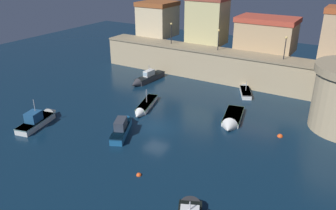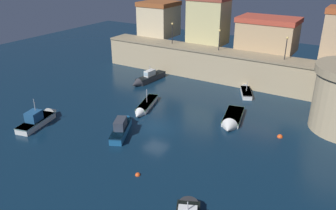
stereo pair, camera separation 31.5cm
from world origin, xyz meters
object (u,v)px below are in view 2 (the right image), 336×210
object	(u,v)px
moored_boat_3	(147,78)
moored_boat_1	(246,91)
quay_lamp_1	(219,36)
moored_boat_0	(122,126)
moored_boat_6	(144,107)
moored_boat_4	(40,118)
quay_lamp_2	(286,44)
mooring_buoy_0	(138,175)
mooring_buoy_1	(280,137)
quay_lamp_0	(172,30)
moored_boat_2	(231,121)

from	to	relation	value
moored_boat_3	moored_boat_1	bearing A→B (deg)	107.23
quay_lamp_1	moored_boat_0	size ratio (longest dim) A/B	0.48
moored_boat_1	moored_boat_6	distance (m)	14.48
moored_boat_4	moored_boat_6	world-z (taller)	moored_boat_4
moored_boat_1	quay_lamp_2	bearing A→B (deg)	-73.98
mooring_buoy_0	mooring_buoy_1	distance (m)	15.62
quay_lamp_0	moored_boat_2	xyz separation A→B (m)	(15.53, -13.05, -6.37)
moored_boat_4	moored_boat_3	bearing A→B (deg)	-20.73
quay_lamp_1	quay_lamp_2	xyz separation A→B (m)	(9.51, -0.00, 0.02)
moored_boat_1	moored_boat_6	bearing A→B (deg)	118.33
quay_lamp_0	moored_boat_6	bearing A→B (deg)	-71.27
quay_lamp_0	quay_lamp_1	bearing A→B (deg)	0.00
quay_lamp_2	moored_boat_2	bearing A→B (deg)	-98.42
moored_boat_0	quay_lamp_1	bearing A→B (deg)	-29.94
moored_boat_6	mooring_buoy_1	distance (m)	16.01
moored_boat_3	moored_boat_6	bearing A→B (deg)	37.09
moored_boat_2	moored_boat_4	distance (m)	21.29
quay_lamp_2	mooring_buoy_0	size ratio (longest dim) A/B	6.78
quay_lamp_2	mooring_buoy_0	world-z (taller)	quay_lamp_2
quay_lamp_1	moored_boat_3	xyz separation A→B (m)	(-8.30, -6.55, -6.02)
quay_lamp_0	moored_boat_2	distance (m)	21.26
quay_lamp_1	mooring_buoy_0	world-z (taller)	quay_lamp_1
moored_boat_4	mooring_buoy_1	xyz separation A→B (m)	(23.72, 10.66, -0.54)
moored_boat_2	mooring_buoy_0	size ratio (longest dim) A/B	14.56
moored_boat_1	moored_boat_4	size ratio (longest dim) A/B	0.78
moored_boat_1	mooring_buoy_1	size ratio (longest dim) A/B	8.42
quay_lamp_1	moored_boat_4	world-z (taller)	quay_lamp_1
moored_boat_1	moored_boat_0	bearing A→B (deg)	132.01
quay_lamp_1	moored_boat_1	xyz separation A→B (m)	(5.73, -3.32, -6.20)
quay_lamp_1	moored_boat_3	size ratio (longest dim) A/B	0.43
moored_boat_0	moored_boat_4	world-z (taller)	moored_boat_4
quay_lamp_1	quay_lamp_2	world-z (taller)	quay_lamp_2
quay_lamp_0	moored_boat_6	world-z (taller)	quay_lamp_0
moored_boat_0	moored_boat_3	world-z (taller)	moored_boat_3
moored_boat_2	quay_lamp_2	bearing A→B (deg)	158.99
moored_boat_1	moored_boat_2	xyz separation A→B (m)	(1.86, -9.73, -0.06)
quay_lamp_0	mooring_buoy_1	distance (m)	25.75
quay_lamp_1	moored_boat_4	bearing A→B (deg)	-113.96
moored_boat_0	moored_boat_6	world-z (taller)	moored_boat_6
quay_lamp_0	mooring_buoy_0	distance (m)	29.98
quay_lamp_0	mooring_buoy_1	size ratio (longest dim) A/B	5.52
moored_boat_1	moored_boat_3	bearing A→B (deg)	77.76
moored_boat_0	mooring_buoy_0	size ratio (longest dim) A/B	14.00
moored_boat_3	mooring_buoy_0	world-z (taller)	moored_boat_3
quay_lamp_0	moored_boat_1	distance (m)	15.43
quay_lamp_2	moored_boat_4	distance (m)	31.93
quay_lamp_1	quay_lamp_2	distance (m)	9.51
quay_lamp_1	mooring_buoy_0	bearing A→B (deg)	-80.29
quay_lamp_0	moored_boat_6	size ratio (longest dim) A/B	0.48
moored_boat_1	mooring_buoy_0	world-z (taller)	moored_boat_1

